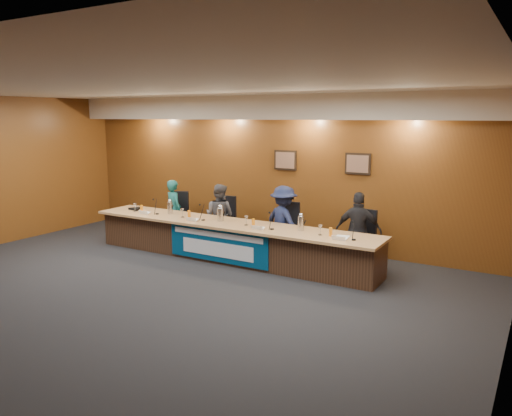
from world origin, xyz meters
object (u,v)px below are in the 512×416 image
at_px(office_chair_d, 360,242).
at_px(carafe_mid, 221,214).
at_px(office_chair_b, 222,224).
at_px(carafe_right, 301,223).
at_px(banner, 217,245).
at_px(speakerphone, 135,209).
at_px(panelist_a, 174,210).
at_px(office_chair_a, 177,218).
at_px(panelist_b, 220,216).
at_px(panelist_c, 284,222).
at_px(carafe_left, 170,208).
at_px(dais_body, 230,242).
at_px(panelist_d, 358,231).
at_px(office_chair_c, 286,233).

distance_m(office_chair_d, carafe_mid, 2.72).
distance_m(office_chair_b, carafe_right, 2.37).
height_order(banner, speakerphone, speakerphone).
height_order(office_chair_d, speakerphone, speakerphone).
xyz_separation_m(banner, panelist_a, (-1.94, 1.09, 0.31)).
distance_m(office_chair_a, office_chair_d, 4.31).
height_order(panelist_b, office_chair_b, panelist_b).
relative_size(banner, carafe_right, 8.41).
height_order(banner, office_chair_a, banner).
xyz_separation_m(panelist_a, carafe_mid, (1.74, -0.67, 0.19)).
bearing_deg(carafe_right, panelist_c, 136.92).
height_order(carafe_mid, carafe_right, carafe_right).
height_order(banner, carafe_left, carafe_left).
bearing_deg(office_chair_a, carafe_left, -81.49).
bearing_deg(panelist_a, dais_body, -175.52).
relative_size(dais_body, panelist_d, 4.19).
relative_size(office_chair_c, carafe_mid, 1.87).
relative_size(office_chair_b, carafe_right, 1.83).
xyz_separation_m(panelist_b, office_chair_a, (-1.24, 0.10, -0.20)).
relative_size(office_chair_a, office_chair_b, 1.00).
bearing_deg(carafe_mid, speakerphone, 179.56).
bearing_deg(panelist_d, office_chair_b, -11.75).
distance_m(dais_body, office_chair_d, 2.50).
distance_m(dais_body, office_chair_b, 1.05).
distance_m(panelist_b, panelist_c, 1.54).
bearing_deg(panelist_a, office_chair_c, -154.42).
distance_m(panelist_c, carafe_mid, 1.25).
distance_m(panelist_d, office_chair_a, 4.32).
bearing_deg(office_chair_d, panelist_a, -170.26).
height_order(dais_body, panelist_d, panelist_d).
distance_m(panelist_a, office_chair_b, 1.27).
bearing_deg(carafe_right, dais_body, -178.60).
distance_m(carafe_left, carafe_mid, 1.32).
bearing_deg(speakerphone, carafe_right, 0.32).
bearing_deg(office_chair_a, panelist_a, -111.66).
relative_size(dais_body, panelist_c, 4.18).
bearing_deg(carafe_mid, panelist_b, 126.35).
height_order(panelist_a, office_chair_a, panelist_a).
distance_m(dais_body, panelist_c, 1.13).
bearing_deg(panelist_d, office_chair_d, -99.88).
distance_m(panelist_a, panelist_c, 2.78).
height_order(office_chair_a, carafe_mid, carafe_mid).
relative_size(dais_body, panelist_b, 4.39).
height_order(office_chair_d, carafe_right, carafe_right).
height_order(panelist_d, carafe_mid, panelist_d).
height_order(office_chair_b, carafe_mid, carafe_mid).
bearing_deg(office_chair_b, carafe_right, -20.48).
bearing_deg(panelist_b, office_chair_c, -179.42).
relative_size(panelist_b, panelist_d, 0.95).
bearing_deg(speakerphone, panelist_b, 20.21).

